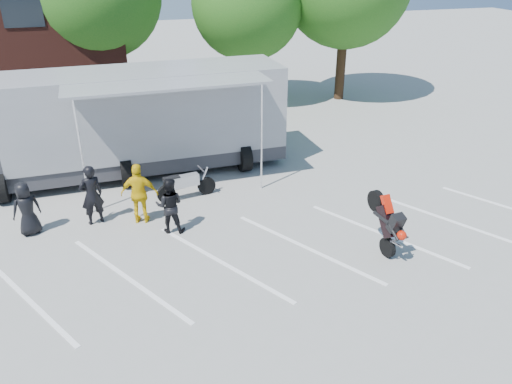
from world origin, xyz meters
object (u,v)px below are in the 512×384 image
transporter_truck (140,171)px  parked_motorcycle (187,198)px  spectator_leather_c (170,205)px  spectator_leather_a (27,209)px  tree_mid (247,4)px  spectator_hivis (140,194)px  spectator_leather_b (92,195)px  stunt_bike_rider (373,245)px

transporter_truck → parked_motorcycle: bearing=-65.4°
spectator_leather_c → spectator_leather_a: bearing=1.7°
parked_motorcycle → tree_mid: bearing=-36.2°
tree_mid → spectator_leather_c: tree_mid is taller
parked_motorcycle → spectator_hivis: spectator_hivis is taller
spectator_leather_b → spectator_leather_a: bearing=-13.9°
spectator_hivis → transporter_truck: bearing=-78.1°
spectator_leather_b → spectator_hivis: (1.35, -0.35, 0.01)m
transporter_truck → spectator_leather_c: bearing=-85.1°
transporter_truck → parked_motorcycle: (1.30, -2.68, 0.00)m
tree_mid → spectator_leather_a: (-9.69, -10.95, -4.15)m
tree_mid → spectator_leather_c: 13.95m
tree_mid → spectator_leather_c: bearing=-115.8°
spectator_hivis → tree_mid: bearing=-104.6°
spectator_leather_a → spectator_leather_c: 4.02m
stunt_bike_rider → tree_mid: bearing=81.7°
transporter_truck → spectator_leather_a: 5.00m
spectator_leather_a → spectator_leather_c: (3.88, -1.05, 0.03)m
stunt_bike_rider → spectator_leather_a: spectator_leather_a is taller
stunt_bike_rider → spectator_leather_b: (-7.35, 3.57, 0.92)m
transporter_truck → spectator_leather_b: (-1.61, -3.49, 0.92)m
stunt_bike_rider → transporter_truck: bearing=123.1°
stunt_bike_rider → spectator_leather_b: size_ratio=0.98×
stunt_bike_rider → spectator_leather_b: 8.22m
transporter_truck → stunt_bike_rider: bearing=-52.1°
parked_motorcycle → spectator_leather_b: spectator_leather_b is taller
spectator_hivis → parked_motorcycle: bearing=-127.6°
transporter_truck → spectator_hivis: spectator_hivis is taller
parked_motorcycle → spectator_leather_b: size_ratio=1.10×
tree_mid → parked_motorcycle: tree_mid is taller
tree_mid → spectator_hivis: tree_mid is taller
parked_motorcycle → stunt_bike_rider: (4.44, -4.38, 0.00)m
transporter_truck → spectator_hivis: size_ratio=6.22×
spectator_leather_c → transporter_truck: bearing=-67.1°
transporter_truck → spectator_leather_c: (0.49, -4.64, 0.83)m
tree_mid → spectator_hivis: bearing=-120.4°
transporter_truck → spectator_leather_a: bearing=-134.5°
transporter_truck → spectator_leather_b: size_ratio=6.29×
transporter_truck → spectator_hivis: (-0.26, -3.84, 0.93)m
tree_mid → transporter_truck: bearing=-130.6°
transporter_truck → spectator_leather_b: bearing=-116.0°
tree_mid → transporter_truck: (-6.30, -7.36, -4.94)m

